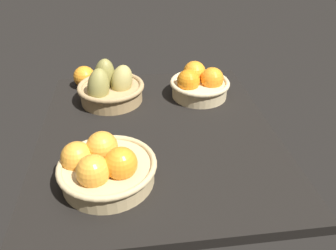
{
  "coord_description": "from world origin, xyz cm",
  "views": [
    {
      "loc": [
        85.82,
        -7.68,
        61.07
      ],
      "look_at": [
        3.42,
        2.85,
        7.0
      ],
      "focal_mm": 35.69,
      "sensor_mm": 36.0,
      "label": 1
    }
  ],
  "objects_px": {
    "basket_near_right": "(104,167)",
    "basket_near_left_pears": "(110,88)",
    "loose_orange_front_gap": "(84,77)",
    "basket_far_left": "(199,84)"
  },
  "relations": [
    {
      "from": "loose_orange_front_gap",
      "to": "basket_far_left",
      "type": "bearing_deg",
      "value": 73.04
    },
    {
      "from": "basket_near_right",
      "to": "loose_orange_front_gap",
      "type": "distance_m",
      "value": 0.56
    },
    {
      "from": "basket_far_left",
      "to": "loose_orange_front_gap",
      "type": "height_order",
      "value": "basket_far_left"
    },
    {
      "from": "basket_near_left_pears",
      "to": "loose_orange_front_gap",
      "type": "bearing_deg",
      "value": -142.16
    },
    {
      "from": "basket_far_left",
      "to": "basket_near_left_pears",
      "type": "height_order",
      "value": "basket_near_left_pears"
    },
    {
      "from": "basket_near_right",
      "to": "basket_far_left",
      "type": "bearing_deg",
      "value": 142.31
    },
    {
      "from": "basket_far_left",
      "to": "loose_orange_front_gap",
      "type": "xyz_separation_m",
      "value": [
        -0.13,
        -0.42,
        -0.01
      ]
    },
    {
      "from": "basket_near_right",
      "to": "loose_orange_front_gap",
      "type": "relative_size",
      "value": 2.98
    },
    {
      "from": "basket_near_left_pears",
      "to": "basket_far_left",
      "type": "bearing_deg",
      "value": 90.12
    },
    {
      "from": "basket_near_right",
      "to": "basket_near_left_pears",
      "type": "relative_size",
      "value": 1.05
    }
  ]
}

